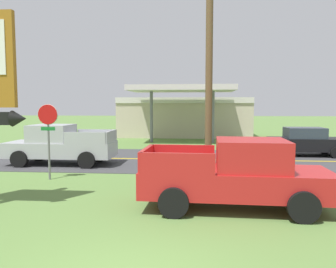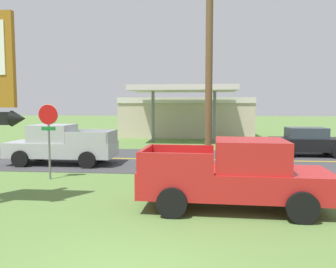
{
  "view_description": "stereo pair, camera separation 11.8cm",
  "coord_description": "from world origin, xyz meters",
  "px_view_note": "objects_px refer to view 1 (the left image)",
  "views": [
    {
      "loc": [
        1.15,
        -4.95,
        2.9
      ],
      "look_at": [
        0.0,
        8.0,
        1.8
      ],
      "focal_mm": 36.24,
      "sensor_mm": 36.0,
      "label": 1
    },
    {
      "loc": [
        1.27,
        -4.94,
        2.9
      ],
      "look_at": [
        0.0,
        8.0,
        1.8
      ],
      "focal_mm": 36.24,
      "sensor_mm": 36.0,
      "label": 2
    }
  ],
  "objects_px": {
    "gas_station": "(185,116)",
    "utility_pole": "(209,47)",
    "pickup_silver_on_road": "(60,145)",
    "car_black_far_lane": "(306,142)",
    "stop_sign": "(48,128)",
    "pickup_red_parked_on_lawn": "(237,175)"
  },
  "relations": [
    {
      "from": "pickup_silver_on_road",
      "to": "pickup_red_parked_on_lawn",
      "type": "bearing_deg",
      "value": -39.59
    },
    {
      "from": "pickup_silver_on_road",
      "to": "car_black_far_lane",
      "type": "distance_m",
      "value": 13.56
    },
    {
      "from": "utility_pole",
      "to": "pickup_red_parked_on_lawn",
      "type": "relative_size",
      "value": 1.79
    },
    {
      "from": "utility_pole",
      "to": "pickup_silver_on_road",
      "type": "distance_m",
      "value": 8.87
    },
    {
      "from": "stop_sign",
      "to": "pickup_red_parked_on_lawn",
      "type": "relative_size",
      "value": 0.56
    },
    {
      "from": "pickup_silver_on_road",
      "to": "car_black_far_lane",
      "type": "height_order",
      "value": "pickup_silver_on_road"
    },
    {
      "from": "stop_sign",
      "to": "gas_station",
      "type": "bearing_deg",
      "value": 76.89
    },
    {
      "from": "stop_sign",
      "to": "pickup_red_parked_on_lawn",
      "type": "height_order",
      "value": "stop_sign"
    },
    {
      "from": "pickup_red_parked_on_lawn",
      "to": "car_black_far_lane",
      "type": "distance_m",
      "value": 11.67
    },
    {
      "from": "stop_sign",
      "to": "utility_pole",
      "type": "xyz_separation_m",
      "value": [
        6.17,
        -0.03,
        2.99
      ]
    },
    {
      "from": "stop_sign",
      "to": "pickup_silver_on_road",
      "type": "distance_m",
      "value": 3.62
    },
    {
      "from": "stop_sign",
      "to": "pickup_silver_on_road",
      "type": "relative_size",
      "value": 0.57
    },
    {
      "from": "pickup_silver_on_road",
      "to": "gas_station",
      "type": "bearing_deg",
      "value": 71.2
    },
    {
      "from": "stop_sign",
      "to": "car_black_far_lane",
      "type": "xyz_separation_m",
      "value": [
        11.99,
        7.33,
        -1.2
      ]
    },
    {
      "from": "pickup_red_parked_on_lawn",
      "to": "pickup_silver_on_road",
      "type": "relative_size",
      "value": 1.01
    },
    {
      "from": "gas_station",
      "to": "utility_pole",
      "type": "bearing_deg",
      "value": -85.18
    },
    {
      "from": "utility_pole",
      "to": "gas_station",
      "type": "height_order",
      "value": "utility_pole"
    },
    {
      "from": "pickup_red_parked_on_lawn",
      "to": "car_black_far_lane",
      "type": "height_order",
      "value": "pickup_red_parked_on_lawn"
    },
    {
      "from": "gas_station",
      "to": "pickup_red_parked_on_lawn",
      "type": "relative_size",
      "value": 2.28
    },
    {
      "from": "stop_sign",
      "to": "gas_station",
      "type": "relative_size",
      "value": 0.25
    },
    {
      "from": "gas_station",
      "to": "pickup_silver_on_road",
      "type": "distance_m",
      "value": 17.07
    },
    {
      "from": "utility_pole",
      "to": "pickup_red_parked_on_lawn",
      "type": "bearing_deg",
      "value": -77.27
    }
  ]
}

